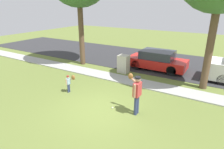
{
  "coord_description": "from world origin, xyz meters",
  "views": [
    {
      "loc": [
        4.31,
        -6.1,
        4.35
      ],
      "look_at": [
        -0.41,
        1.71,
        1.0
      ],
      "focal_mm": 30.85,
      "sensor_mm": 36.0,
      "label": 1
    }
  ],
  "objects_px": {
    "utility_cabinet": "(124,64)",
    "parked_hatchback_red": "(157,60)",
    "person_adult": "(136,91)",
    "person_child": "(70,81)",
    "baseball": "(112,108)"
  },
  "relations": [
    {
      "from": "person_child",
      "to": "parked_hatchback_red",
      "type": "height_order",
      "value": "parked_hatchback_red"
    },
    {
      "from": "baseball",
      "to": "parked_hatchback_red",
      "type": "relative_size",
      "value": 0.02
    },
    {
      "from": "parked_hatchback_red",
      "to": "utility_cabinet",
      "type": "bearing_deg",
      "value": 46.66
    },
    {
      "from": "person_child",
      "to": "utility_cabinet",
      "type": "bearing_deg",
      "value": 79.77
    },
    {
      "from": "utility_cabinet",
      "to": "person_adult",
      "type": "bearing_deg",
      "value": -56.41
    },
    {
      "from": "person_child",
      "to": "parked_hatchback_red",
      "type": "xyz_separation_m",
      "value": [
        2.58,
        6.0,
        0.02
      ]
    },
    {
      "from": "person_child",
      "to": "baseball",
      "type": "bearing_deg",
      "value": -4.49
    },
    {
      "from": "person_child",
      "to": "person_adult",
      "type": "bearing_deg",
      "value": -0.38
    },
    {
      "from": "utility_cabinet",
      "to": "parked_hatchback_red",
      "type": "distance_m",
      "value": 2.47
    },
    {
      "from": "parked_hatchback_red",
      "to": "person_adult",
      "type": "bearing_deg",
      "value": 101.0
    },
    {
      "from": "person_child",
      "to": "utility_cabinet",
      "type": "distance_m",
      "value": 4.3
    },
    {
      "from": "parked_hatchback_red",
      "to": "person_child",
      "type": "bearing_deg",
      "value": 66.72
    },
    {
      "from": "person_adult",
      "to": "person_child",
      "type": "xyz_separation_m",
      "value": [
        -3.77,
        0.14,
        -0.41
      ]
    },
    {
      "from": "person_child",
      "to": "utility_cabinet",
      "type": "height_order",
      "value": "utility_cabinet"
    },
    {
      "from": "utility_cabinet",
      "to": "parked_hatchback_red",
      "type": "relative_size",
      "value": 0.3
    }
  ]
}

